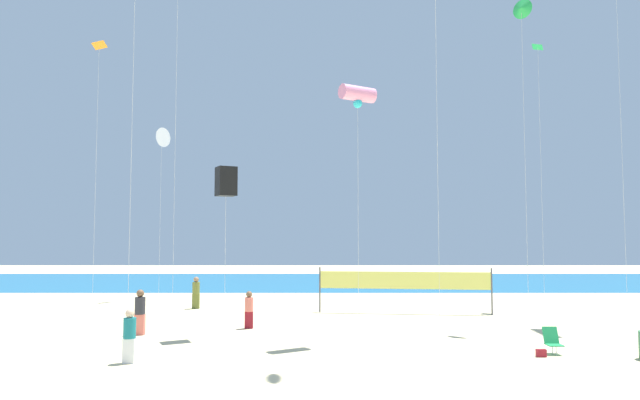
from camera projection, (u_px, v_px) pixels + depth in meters
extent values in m
plane|color=beige|center=(386.00, 377.00, 15.90)|extent=(120.00, 120.00, 0.00)
cube|color=#1E6B99|center=(343.00, 281.00, 49.14)|extent=(120.00, 20.00, 0.01)
cube|color=white|center=(132.00, 351.00, 17.62)|extent=(0.38, 0.23, 0.79)
cylinder|color=#19727A|center=(133.00, 328.00, 17.67)|extent=(0.39, 0.39, 0.65)
sphere|color=beige|center=(133.00, 313.00, 17.70)|extent=(0.29, 0.29, 0.29)
cube|color=#EA7260|center=(143.00, 324.00, 22.65)|extent=(0.40, 0.24, 0.84)
cylinder|color=#2D2D33|center=(143.00, 306.00, 22.70)|extent=(0.42, 0.42, 0.70)
sphere|color=brown|center=(143.00, 293.00, 22.73)|extent=(0.31, 0.31, 0.31)
cube|color=maroon|center=(252.00, 320.00, 24.19)|extent=(0.35, 0.21, 0.74)
cylinder|color=#EA7260|center=(252.00, 304.00, 24.24)|extent=(0.37, 0.37, 0.61)
sphere|color=brown|center=(252.00, 294.00, 24.27)|extent=(0.27, 0.27, 0.27)
cube|color=olive|center=(199.00, 301.00, 30.82)|extent=(0.39, 0.23, 0.81)
cylinder|color=olive|center=(199.00, 288.00, 30.87)|extent=(0.41, 0.41, 0.67)
sphere|color=#997051|center=(199.00, 279.00, 30.90)|extent=(0.30, 0.30, 0.30)
cube|color=#1E8C4C|center=(557.00, 345.00, 18.85)|extent=(0.52, 0.48, 0.03)
cube|color=#1E8C4C|center=(554.00, 335.00, 19.16)|extent=(0.52, 0.23, 0.57)
cylinder|color=silver|center=(559.00, 351.00, 18.69)|extent=(0.03, 0.03, 0.32)
cylinder|color=silver|center=(556.00, 349.00, 18.98)|extent=(0.03, 0.03, 0.32)
cylinder|color=#4C4C51|center=(322.00, 289.00, 29.41)|extent=(0.08, 0.08, 2.40)
cylinder|color=#4C4C51|center=(495.00, 292.00, 28.32)|extent=(0.08, 0.08, 2.40)
cube|color=#EAE566|center=(407.00, 280.00, 28.90)|extent=(8.89, 1.08, 0.90)
cube|color=maroon|center=(544.00, 353.00, 18.45)|extent=(0.32, 0.16, 0.26)
cylinder|color=silver|center=(361.00, 216.00, 21.42)|extent=(0.01, 0.01, 9.69)
cylinder|color=pink|center=(360.00, 94.00, 21.74)|extent=(1.57, 1.26, 0.60)
sphere|color=#26BFCC|center=(360.00, 103.00, 21.71)|extent=(0.36, 0.36, 0.36)
cylinder|color=silver|center=(179.00, 89.00, 23.86)|extent=(0.01, 0.01, 20.86)
cylinder|color=silver|center=(99.00, 179.00, 28.42)|extent=(0.01, 0.01, 14.05)
pyramid|color=orange|center=(102.00, 45.00, 28.90)|extent=(0.92, 0.92, 0.39)
cylinder|color=silver|center=(544.00, 175.00, 31.60)|extent=(0.01, 0.01, 15.10)
pyramid|color=green|center=(541.00, 46.00, 32.11)|extent=(0.73, 0.73, 0.37)
cylinder|color=silver|center=(163.00, 218.00, 35.65)|extent=(0.01, 0.01, 10.50)
cone|color=white|center=(164.00, 138.00, 35.99)|extent=(0.88, 1.25, 1.28)
cylinder|color=silver|center=(439.00, 63.00, 19.83)|extent=(0.01, 0.01, 20.59)
cylinder|color=silver|center=(528.00, 165.00, 24.90)|extent=(0.01, 0.01, 14.59)
cone|color=green|center=(524.00, 8.00, 25.37)|extent=(0.84, 0.83, 0.92)
cylinder|color=silver|center=(136.00, 66.00, 19.23)|extent=(0.01, 0.01, 20.01)
cylinder|color=silver|center=(624.00, 115.00, 26.96)|extent=(0.01, 0.01, 20.01)
cylinder|color=silver|center=(228.00, 259.00, 22.30)|extent=(0.01, 0.01, 6.29)
cube|color=black|center=(229.00, 182.00, 22.51)|extent=(1.00, 1.00, 1.20)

